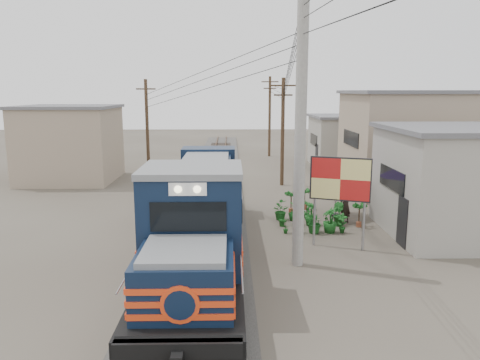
{
  "coord_description": "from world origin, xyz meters",
  "views": [
    {
      "loc": [
        1.12,
        -16.44,
        6.16
      ],
      "look_at": [
        1.53,
        4.3,
        2.2
      ],
      "focal_mm": 35.0,
      "sensor_mm": 36.0,
      "label": 1
    }
  ],
  "objects_px": {
    "locomotive": "(201,214)",
    "billboard": "(340,181)",
    "market_umbrella": "(337,171)",
    "vendor": "(345,205)"
  },
  "relations": [
    {
      "from": "vendor",
      "to": "market_umbrella",
      "type": "bearing_deg",
      "value": -125.5
    },
    {
      "from": "market_umbrella",
      "to": "billboard",
      "type": "bearing_deg",
      "value": -101.28
    },
    {
      "from": "billboard",
      "to": "vendor",
      "type": "bearing_deg",
      "value": 92.76
    },
    {
      "from": "billboard",
      "to": "vendor",
      "type": "height_order",
      "value": "billboard"
    },
    {
      "from": "locomotive",
      "to": "vendor",
      "type": "bearing_deg",
      "value": 34.82
    },
    {
      "from": "locomotive",
      "to": "market_umbrella",
      "type": "distance_m",
      "value": 8.62
    },
    {
      "from": "billboard",
      "to": "market_umbrella",
      "type": "distance_m",
      "value": 4.89
    },
    {
      "from": "market_umbrella",
      "to": "vendor",
      "type": "xyz_separation_m",
      "value": [
        0.16,
        -1.31,
        -1.36
      ]
    },
    {
      "from": "market_umbrella",
      "to": "locomotive",
      "type": "bearing_deg",
      "value": -137.37
    },
    {
      "from": "locomotive",
      "to": "billboard",
      "type": "height_order",
      "value": "locomotive"
    }
  ]
}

